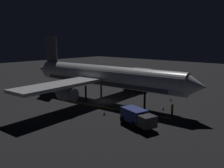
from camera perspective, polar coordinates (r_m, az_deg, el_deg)
ground_plane at (r=45.53m, az=-1.89°, el=-4.16°), size 180.00×180.00×0.20m
apron_guide_stripe at (r=40.84m, az=-0.58°, el=-5.72°), size 4.03×21.17×0.01m
airliner at (r=44.97m, az=-2.55°, el=1.84°), size 34.77×38.51×12.31m
baggage_truck at (r=32.56m, az=5.95°, el=-7.90°), size 3.55×5.76×2.22m
catering_truck at (r=54.56m, az=5.46°, el=-0.24°), size 3.02×5.87×2.59m
ground_crew_worker at (r=38.22m, az=14.14°, el=-5.80°), size 0.40×0.40×1.74m
traffic_cone_near_left at (r=40.56m, az=12.12°, el=-5.71°), size 0.50×0.50×0.55m
traffic_cone_near_right at (r=40.16m, az=-1.34°, el=-5.64°), size 0.50×0.50×0.55m
traffic_cone_under_wing at (r=46.78m, az=13.86°, el=-3.62°), size 0.50×0.50×0.55m
traffic_cone_far at (r=37.03m, az=-1.86°, el=-7.04°), size 0.50×0.50×0.55m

